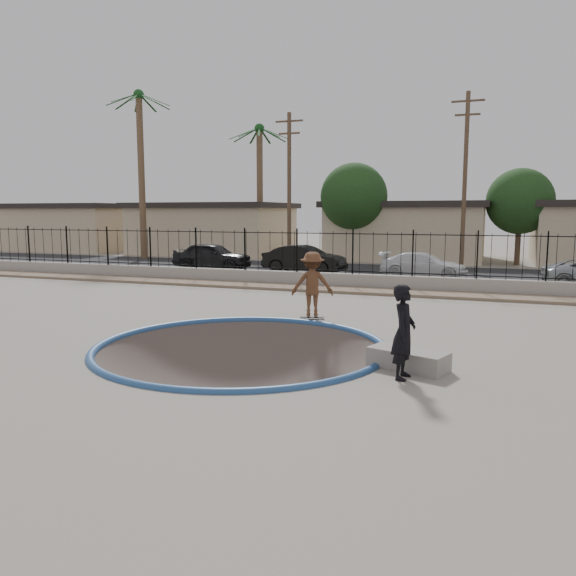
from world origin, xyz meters
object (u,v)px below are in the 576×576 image
Objects in this scene: skater at (312,287)px; car_a at (212,256)px; car_c at (424,265)px; skateboard at (312,317)px; car_b at (304,259)px; videographer at (404,332)px; concrete_ledge at (408,359)px.

skater reaches higher than car_a.
car_c is at bearing -115.63° from skater.
skater is 0.92m from skateboard.
skater is at bearing 175.15° from car_c.
car_b is (5.41, 0.00, -0.03)m from car_a.
skater is 15.38m from car_a.
car_a is 1.00× the size of car_b.
concrete_ledge is (0.00, 0.72, -0.72)m from videographer.
car_c is (11.55, 0.00, -0.14)m from car_a.
car_a is 11.55m from car_c.
skater is 1.05× the size of videographer.
concrete_ledge is 16.58m from car_c.
car_c is (1.92, 12.00, 0.59)m from skateboard.
videographer is 0.42× the size of car_a.
skateboard is 0.41× the size of videographer.
concrete_ledge is 0.37× the size of car_b.
car_b is at bearing 28.00° from videographer.
car_c is at bearing 95.43° from concrete_ledge.
skater reaches higher than concrete_ledge.
concrete_ledge is (3.49, -4.50, 0.15)m from skateboard.
concrete_ledge is 18.22m from car_b.
car_b is 1.04× the size of car_c.
skater is 0.46× the size of car_c.
skateboard is at bearing 127.78° from concrete_ledge.
skateboard is at bearing 175.15° from car_c.
car_b is at bearing 94.18° from skateboard.
skater is at bearing 127.78° from concrete_ledge.
videographer reaches higher than car_a.
car_a is (-9.63, 12.00, 0.73)m from skateboard.
skateboard is 5.70m from concrete_ledge.
car_c is (1.92, 12.00, -0.32)m from skater.
car_a is at bearing -67.80° from skater.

